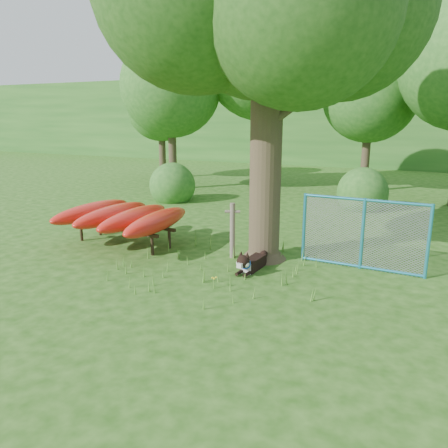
% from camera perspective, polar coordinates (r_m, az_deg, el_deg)
% --- Properties ---
extents(ground, '(80.00, 80.00, 0.00)m').
position_cam_1_polar(ground, '(8.73, -4.58, -7.97)').
color(ground, '#1E4B0F').
rests_on(ground, ground).
extents(wooden_post, '(0.35, 0.19, 1.31)m').
position_cam_1_polar(wooden_post, '(10.15, 1.11, -0.67)').
color(wooden_post, brown).
rests_on(wooden_post, ground).
extents(kayak_rack, '(3.06, 3.09, 0.98)m').
position_cam_1_polar(kayak_rack, '(11.50, -13.07, 0.99)').
color(kayak_rack, black).
rests_on(kayak_rack, ground).
extents(husky_dog, '(0.36, 1.19, 0.53)m').
position_cam_1_polar(husky_dog, '(9.41, 3.45, -5.10)').
color(husky_dog, black).
rests_on(husky_dog, ground).
extents(fence_section, '(2.68, 0.20, 2.61)m').
position_cam_1_polar(fence_section, '(9.85, 17.63, -1.25)').
color(fence_section, teal).
rests_on(fence_section, ground).
extents(wildflower_clump, '(0.11, 0.10, 0.24)m').
position_cam_1_polar(wildflower_clump, '(8.49, -1.34, -7.18)').
color(wildflower_clump, '#589430').
rests_on(wildflower_clump, ground).
extents(bg_tree_a, '(4.40, 4.40, 6.70)m').
position_cam_1_polar(bg_tree_a, '(20.07, -6.98, 17.33)').
color(bg_tree_a, '#392D1F').
rests_on(bg_tree_a, ground).
extents(bg_tree_b, '(5.20, 5.20, 8.22)m').
position_cam_1_polar(bg_tree_b, '(20.42, 5.07, 20.49)').
color(bg_tree_b, '#392D1F').
rests_on(bg_tree_b, ground).
extents(bg_tree_c, '(4.00, 4.00, 6.12)m').
position_cam_1_polar(bg_tree_c, '(20.20, 18.56, 15.65)').
color(bg_tree_c, '#392D1F').
rests_on(bg_tree_c, ground).
extents(bg_tree_f, '(3.60, 3.60, 5.55)m').
position_cam_1_polar(bg_tree_f, '(23.91, -8.25, 14.91)').
color(bg_tree_f, '#392D1F').
rests_on(bg_tree_f, ground).
extents(shrub_left, '(1.80, 1.80, 1.80)m').
position_cam_1_polar(shrub_left, '(17.42, -6.71, 3.05)').
color(shrub_left, '#265F1F').
rests_on(shrub_left, ground).
extents(shrub_mid, '(1.80, 1.80, 1.80)m').
position_cam_1_polar(shrub_mid, '(16.47, 17.47, 1.88)').
color(shrub_mid, '#265F1F').
rests_on(shrub_mid, ground).
extents(wooded_hillside, '(80.00, 12.00, 6.00)m').
position_cam_1_polar(wooded_hillside, '(35.25, 19.02, 12.76)').
color(wooded_hillside, '#265F1F').
rests_on(wooded_hillside, ground).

